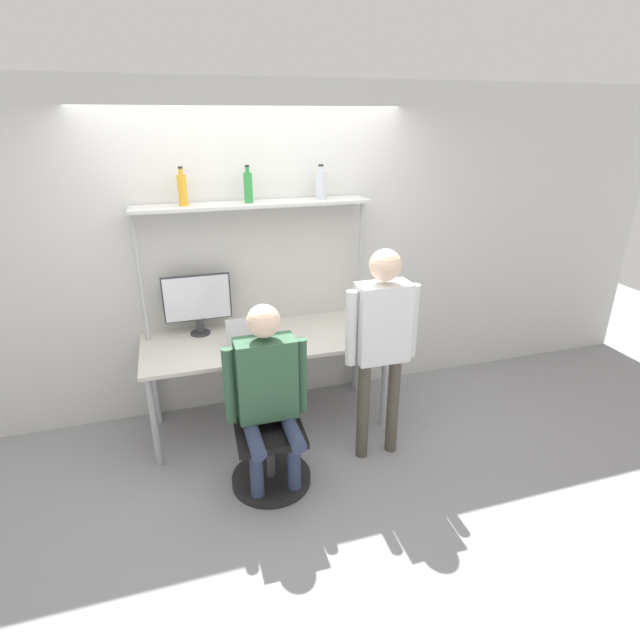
{
  "coord_description": "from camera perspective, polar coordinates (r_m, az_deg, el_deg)",
  "views": [
    {
      "loc": [
        -0.66,
        -3.2,
        2.43
      ],
      "look_at": [
        0.28,
        -0.16,
        1.12
      ],
      "focal_mm": 28.0,
      "sensor_mm": 36.0,
      "label": 1
    }
  ],
  "objects": [
    {
      "name": "shelf_unit",
      "position": [
        4.01,
        -7.4,
        9.67
      ],
      "size": [
        1.84,
        0.28,
        1.81
      ],
      "color": "silver",
      "rests_on": "ground_plane"
    },
    {
      "name": "bottle_amber",
      "position": [
        3.89,
        -15.45,
        14.2
      ],
      "size": [
        0.07,
        0.07,
        0.28
      ],
      "color": "gold",
      "rests_on": "shelf_unit"
    },
    {
      "name": "monitor",
      "position": [
        4.1,
        -13.84,
        2.14
      ],
      "size": [
        0.53,
        0.16,
        0.5
      ],
      "color": "#333338",
      "rests_on": "desk"
    },
    {
      "name": "office_chair",
      "position": [
        3.63,
        -5.82,
        -14.17
      ],
      "size": [
        0.56,
        0.56,
        0.9
      ],
      "color": "black",
      "rests_on": "ground_plane"
    },
    {
      "name": "ground_plane",
      "position": [
        4.07,
        -4.58,
        -14.42
      ],
      "size": [
        12.0,
        12.0,
        0.0
      ],
      "primitive_type": "plane",
      "color": "gray"
    },
    {
      "name": "bottle_clear",
      "position": [
        4.07,
        0.1,
        15.21
      ],
      "size": [
        0.08,
        0.08,
        0.27
      ],
      "color": "silver",
      "rests_on": "shelf_unit"
    },
    {
      "name": "wall_back",
      "position": [
        4.23,
        -7.7,
        7.36
      ],
      "size": [
        8.0,
        0.06,
        2.7
      ],
      "color": "silver",
      "rests_on": "ground_plane"
    },
    {
      "name": "desk",
      "position": [
        4.06,
        -6.19,
        -2.97
      ],
      "size": [
        1.93,
        0.79,
        0.77
      ],
      "color": "beige",
      "rests_on": "ground_plane"
    },
    {
      "name": "person_seated",
      "position": [
        3.32,
        -6.03,
        -7.5
      ],
      "size": [
        0.56,
        0.47,
        1.34
      ],
      "color": "#2D3856",
      "rests_on": "ground_plane"
    },
    {
      "name": "cell_phone",
      "position": [
        3.83,
        -4.25,
        -3.26
      ],
      "size": [
        0.07,
        0.15,
        0.01
      ],
      "color": "black",
      "rests_on": "desk"
    },
    {
      "name": "laptop",
      "position": [
        3.82,
        -8.13,
        -2.55
      ],
      "size": [
        0.32,
        0.25,
        0.24
      ],
      "color": "#BCBCC1",
      "rests_on": "desk"
    },
    {
      "name": "person_standing",
      "position": [
        3.53,
        7.1,
        -1.28
      ],
      "size": [
        0.54,
        0.22,
        1.62
      ],
      "color": "#4C473D",
      "rests_on": "ground_plane"
    },
    {
      "name": "bottle_green",
      "position": [
        3.94,
        -8.21,
        14.82
      ],
      "size": [
        0.07,
        0.07,
        0.28
      ],
      "color": "#2D8C3F",
      "rests_on": "shelf_unit"
    }
  ]
}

